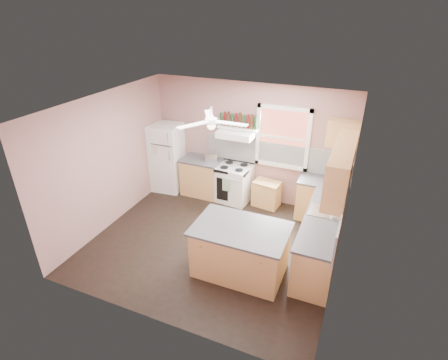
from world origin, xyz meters
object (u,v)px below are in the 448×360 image
at_px(toaster, 211,157).
at_px(island, 240,251).
at_px(refrigerator, 167,158).
at_px(stove, 234,183).
at_px(cart, 267,194).

height_order(toaster, island, toaster).
distance_m(refrigerator, stove, 1.75).
distance_m(refrigerator, island, 3.48).
xyz_separation_m(stove, cart, (0.78, 0.05, -0.14)).
bearing_deg(toaster, stove, -26.23).
relative_size(stove, cart, 1.47).
bearing_deg(toaster, cart, -22.83).
height_order(toaster, stove, toaster).
height_order(refrigerator, stove, refrigerator).
height_order(stove, cart, stove).
height_order(refrigerator, cart, refrigerator).
bearing_deg(stove, island, -60.71).
bearing_deg(cart, toaster, -170.76).
xyz_separation_m(refrigerator, cart, (2.48, 0.13, -0.53)).
relative_size(refrigerator, cart, 2.82).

